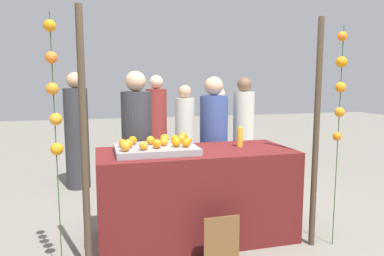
{
  "coord_description": "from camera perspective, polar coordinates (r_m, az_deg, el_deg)",
  "views": [
    {
      "loc": [
        -0.94,
        -3.32,
        1.57
      ],
      "look_at": [
        0.0,
        0.15,
        1.1
      ],
      "focal_mm": 33.54,
      "sensor_mm": 36.0,
      "label": 1
    }
  ],
  "objects": [
    {
      "name": "ground_plane",
      "position": [
        3.79,
        0.62,
        -16.94
      ],
      "size": [
        24.0,
        24.0,
        0.0
      ],
      "primitive_type": "plane",
      "color": "gray"
    },
    {
      "name": "stall_counter",
      "position": [
        3.63,
        0.63,
        -10.49
      ],
      "size": [
        1.91,
        0.82,
        0.9
      ],
      "primitive_type": "cube",
      "color": "#5B1919",
      "rests_on": "ground_plane"
    },
    {
      "name": "orange_tray",
      "position": [
        3.43,
        -5.79,
        -3.34
      ],
      "size": [
        0.76,
        0.58,
        0.06
      ],
      "primitive_type": "cube",
      "color": "gray",
      "rests_on": "stall_counter"
    },
    {
      "name": "orange_0",
      "position": [
        3.7,
        -1.43,
        -1.36
      ],
      "size": [
        0.09,
        0.09,
        0.09
      ],
      "primitive_type": "sphere",
      "color": "orange",
      "rests_on": "orange_tray"
    },
    {
      "name": "orange_1",
      "position": [
        3.51,
        -6.61,
        -1.94
      ],
      "size": [
        0.08,
        0.08,
        0.08
      ],
      "primitive_type": "sphere",
      "color": "orange",
      "rests_on": "orange_tray"
    },
    {
      "name": "orange_2",
      "position": [
        3.23,
        -7.69,
        -2.82
      ],
      "size": [
        0.08,
        0.08,
        0.08
      ],
      "primitive_type": "sphere",
      "color": "orange",
      "rests_on": "orange_tray"
    },
    {
      "name": "orange_3",
      "position": [
        3.43,
        -4.46,
        -2.19
      ],
      "size": [
        0.07,
        0.07,
        0.07
      ],
      "primitive_type": "sphere",
      "color": "orange",
      "rests_on": "orange_tray"
    },
    {
      "name": "orange_4",
      "position": [
        3.64,
        -1.66,
        -1.63
      ],
      "size": [
        0.07,
        0.07,
        0.07
      ],
      "primitive_type": "sphere",
      "color": "orange",
      "rests_on": "orange_tray"
    },
    {
      "name": "orange_5",
      "position": [
        3.53,
        -9.41,
        -1.94
      ],
      "size": [
        0.08,
        0.08,
        0.08
      ],
      "primitive_type": "sphere",
      "color": "orange",
      "rests_on": "orange_tray"
    },
    {
      "name": "orange_6",
      "position": [
        3.41,
        -10.96,
        -2.37
      ],
      "size": [
        0.08,
        0.08,
        0.08
      ],
      "primitive_type": "sphere",
      "color": "orange",
      "rests_on": "orange_tray"
    },
    {
      "name": "orange_7",
      "position": [
        3.6,
        -2.76,
        -1.72
      ],
      "size": [
        0.07,
        0.07,
        0.07
      ],
      "primitive_type": "sphere",
      "color": "orange",
      "rests_on": "orange_tray"
    },
    {
      "name": "orange_8",
      "position": [
        3.34,
        -0.96,
        -2.43
      ],
      "size": [
        0.08,
        0.08,
        0.08
      ],
      "primitive_type": "sphere",
      "color": "orange",
      "rests_on": "orange_tray"
    },
    {
      "name": "orange_9",
      "position": [
        3.35,
        -10.04,
        -2.45
      ],
      "size": [
        0.08,
        0.08,
        0.08
      ],
      "primitive_type": "sphere",
      "color": "orange",
      "rests_on": "orange_tray"
    },
    {
      "name": "orange_10",
      "position": [
        3.47,
        -0.65,
        -2.07
      ],
      "size": [
        0.07,
        0.07,
        0.07
      ],
      "primitive_type": "sphere",
      "color": "orange",
      "rests_on": "orange_tray"
    },
    {
      "name": "orange_11",
      "position": [
        3.36,
        -2.49,
        -2.3
      ],
      "size": [
        0.09,
        0.09,
        0.09
      ],
      "primitive_type": "sphere",
      "color": "orange",
      "rests_on": "orange_tray"
    },
    {
      "name": "orange_12",
      "position": [
        3.3,
        -5.6,
        -2.51
      ],
      "size": [
        0.08,
        0.08,
        0.08
      ],
      "primitive_type": "sphere",
      "color": "orange",
      "rests_on": "orange_tray"
    },
    {
      "name": "orange_13",
      "position": [
        3.2,
        -10.57,
        -2.85
      ],
      "size": [
        0.09,
        0.09,
        0.09
      ],
      "primitive_type": "sphere",
      "color": "orange",
      "rests_on": "orange_tray"
    },
    {
      "name": "orange_14",
      "position": [
        3.58,
        -4.4,
        -1.68
      ],
      "size": [
        0.09,
        0.09,
        0.09
      ],
      "primitive_type": "sphere",
      "color": "orange",
      "rests_on": "orange_tray"
    },
    {
      "name": "juice_bottle",
      "position": [
        3.72,
        7.6,
        -1.44
      ],
      "size": [
        0.06,
        0.06,
        0.21
      ],
      "color": "#F8A728",
      "rests_on": "stall_counter"
    },
    {
      "name": "chalkboard_sign",
      "position": [
        3.21,
        4.69,
        -17.54
      ],
      "size": [
        0.32,
        0.03,
        0.45
      ],
      "color": "brown",
      "rests_on": "ground_plane"
    },
    {
      "name": "vendor_left",
      "position": [
        4.11,
        -8.73,
        -3.62
      ],
      "size": [
        0.34,
        0.34,
        1.68
      ],
      "color": "#333338",
      "rests_on": "ground_plane"
    },
    {
      "name": "vendor_right",
      "position": [
        4.28,
        3.42,
        -3.49
      ],
      "size": [
        0.32,
        0.32,
        1.62
      ],
      "color": "#384C8C",
      "rests_on": "ground_plane"
    },
    {
      "name": "crowd_person_0",
      "position": [
        5.69,
        8.17,
        -0.8
      ],
      "size": [
        0.33,
        0.33,
        1.62
      ],
      "color": "beige",
      "rests_on": "ground_plane"
    },
    {
      "name": "crowd_person_1",
      "position": [
        5.54,
        4.16,
        -1.67
      ],
      "size": [
        0.3,
        0.3,
        1.48
      ],
      "color": "#384C8C",
      "rests_on": "ground_plane"
    },
    {
      "name": "crowd_person_2",
      "position": [
        5.61,
        -1.14,
        -1.39
      ],
      "size": [
        0.3,
        0.3,
        1.51
      ],
      "color": "beige",
      "rests_on": "ground_plane"
    },
    {
      "name": "crowd_person_3",
      "position": [
        5.93,
        -5.62,
        -0.23
      ],
      "size": [
        0.33,
        0.33,
        1.66
      ],
      "color": "maroon",
      "rests_on": "ground_plane"
    },
    {
      "name": "crowd_person_4",
      "position": [
        5.49,
        -17.85,
        -1.04
      ],
      "size": [
        0.34,
        0.34,
        1.69
      ],
      "color": "#333338",
      "rests_on": "ground_plane"
    },
    {
      "name": "canopy_post_left",
      "position": [
        2.92,
        -16.78,
        -2.69
      ],
      "size": [
        0.06,
        0.06,
        2.14
      ],
      "primitive_type": "cylinder",
      "color": "#473828",
      "rests_on": "ground_plane"
    },
    {
      "name": "canopy_post_right",
      "position": [
        3.52,
        19.13,
        -1.08
      ],
      "size": [
        0.06,
        0.06,
        2.14
      ],
      "primitive_type": "cylinder",
      "color": "#473828",
      "rests_on": "ground_plane"
    },
    {
      "name": "garland_strand_left",
      "position": [
        2.86,
        -21.16,
        5.02
      ],
      "size": [
        0.11,
        0.1,
        2.07
      ],
      "color": "#2D4C23",
      "rests_on": "ground_plane"
    },
    {
      "name": "garland_strand_right",
      "position": [
        3.56,
        22.52,
        6.22
      ],
      "size": [
        0.1,
        0.11,
        2.07
      ],
      "color": "#2D4C23",
      "rests_on": "ground_plane"
    }
  ]
}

